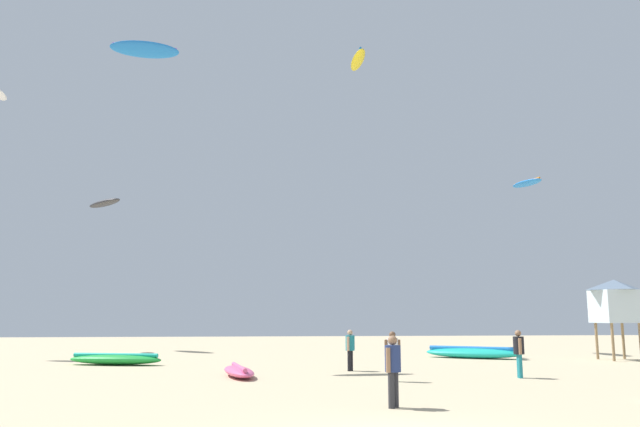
{
  "coord_description": "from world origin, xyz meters",
  "views": [
    {
      "loc": [
        -2.97,
        -11.67,
        2.25
      ],
      "look_at": [
        0.0,
        14.23,
        6.51
      ],
      "focal_mm": 35.27,
      "sensor_mm": 36.0,
      "label": 1
    }
  ],
  "objects": [
    {
      "name": "person_right",
      "position": [
        7.06,
        11.08,
        1.01
      ],
      "size": [
        0.39,
        0.57,
        1.74
      ],
      "rotation": [
        0.0,
        0.0,
        2.94
      ],
      "color": "teal",
      "rests_on": "ground"
    },
    {
      "name": "kite_aloft_2",
      "position": [
        15.76,
        28.2,
        11.17
      ],
      "size": [
        1.53,
        2.88,
        0.45
      ],
      "color": "blue"
    },
    {
      "name": "person_midground",
      "position": [
        2.12,
        10.36,
        1.0
      ],
      "size": [
        0.57,
        0.39,
        1.72
      ],
      "rotation": [
        0.0,
        0.0,
        4.7
      ],
      "color": "teal",
      "rests_on": "ground"
    },
    {
      "name": "kite_aloft_4",
      "position": [
        4.68,
        30.87,
        20.59
      ],
      "size": [
        1.36,
        3.85,
        0.82
      ],
      "color": "yellow"
    },
    {
      "name": "kite_grounded_near",
      "position": [
        -3.24,
        12.65,
        0.21
      ],
      "size": [
        1.55,
        3.75,
        0.47
      ],
      "color": "#E5598C",
      "rests_on": "ground"
    },
    {
      "name": "person_left",
      "position": [
        1.33,
        14.75,
        0.98
      ],
      "size": [
        0.38,
        0.49,
        1.68
      ],
      "rotation": [
        0.0,
        0.0,
        2.59
      ],
      "color": "black",
      "rests_on": "ground"
    },
    {
      "name": "kite_grounded_mid",
      "position": [
        9.19,
        21.81,
        0.3
      ],
      "size": [
        5.14,
        4.17,
        0.67
      ],
      "color": "#19B29E",
      "rests_on": "ground"
    },
    {
      "name": "kite_aloft_6",
      "position": [
        -8.16,
        17.95,
        15.06
      ],
      "size": [
        3.35,
        1.3,
        0.81
      ],
      "color": "blue"
    },
    {
      "name": "kite_aloft_7",
      "position": [
        -13.05,
        33.02,
        10.06
      ],
      "size": [
        3.48,
        4.13,
        0.57
      ],
      "color": "#2D2D33"
    },
    {
      "name": "person_foreground",
      "position": [
        0.68,
        4.13,
        1.03
      ],
      "size": [
        0.43,
        0.46,
        1.76
      ],
      "rotation": [
        0.0,
        0.0,
        2.4
      ],
      "color": "#2D2D33",
      "rests_on": "ground"
    },
    {
      "name": "lifeguard_tower",
      "position": [
        16.24,
        19.62,
        3.05
      ],
      "size": [
        2.3,
        2.3,
        4.15
      ],
      "color": "#8C704C",
      "rests_on": "ground"
    },
    {
      "name": "kite_grounded_far",
      "position": [
        -9.02,
        19.1,
        0.26
      ],
      "size": [
        4.69,
        2.48,
        0.56
      ],
      "color": "green",
      "rests_on": "ground"
    }
  ]
}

